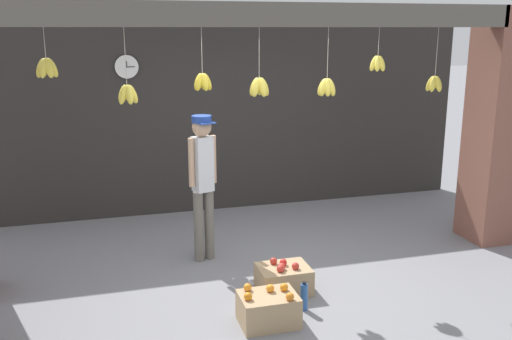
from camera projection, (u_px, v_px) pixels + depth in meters
The scene contains 9 objects.
ground_plane at pixel (265, 274), 6.19m from camera, with size 60.00×60.00×0.00m, color gray.
shop_back_wall at pixel (216, 113), 8.14m from camera, with size 7.50×0.12×2.85m, color #2D2B28.
shop_pillar_right at pixel (502, 127), 6.94m from camera, with size 0.70×0.60×2.85m, color brown.
storefront_awning at pixel (262, 21), 5.65m from camera, with size 5.60×0.32×0.97m.
shopkeeper at pixel (203, 176), 6.35m from camera, with size 0.33×0.30×1.67m.
fruit_crate_oranges at pixel (268, 309), 5.12m from camera, with size 0.52×0.39×0.35m.
fruit_crate_apples at pixel (284, 279), 5.76m from camera, with size 0.52×0.41×0.33m.
water_bottle at pixel (304, 297), 5.38m from camera, with size 0.07×0.07×0.29m.
wall_clock at pixel (127, 67), 7.58m from camera, with size 0.33×0.03×0.33m.
Camera 1 is at (-1.65, -5.49, 2.60)m, focal length 40.00 mm.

